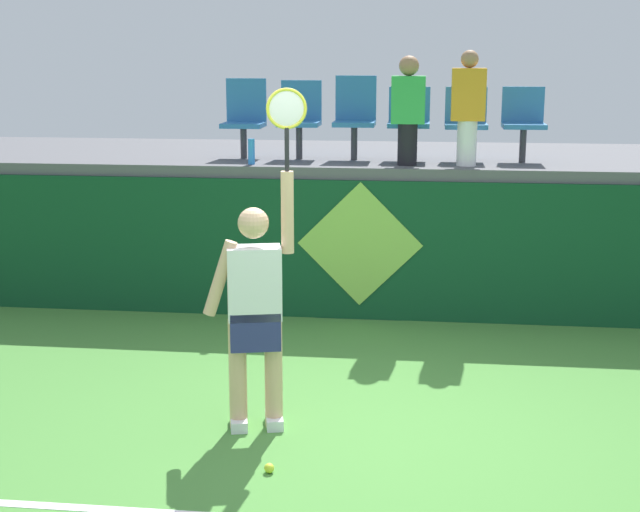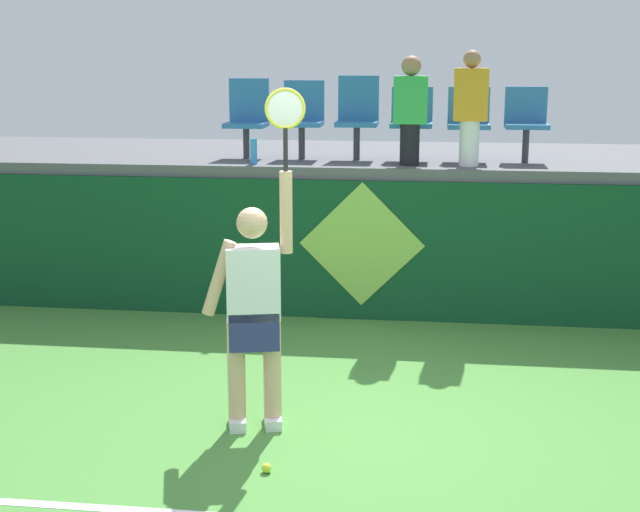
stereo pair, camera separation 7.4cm
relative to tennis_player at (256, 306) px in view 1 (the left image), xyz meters
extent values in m
plane|color=#478438|center=(0.70, -0.07, -0.92)|extent=(40.00, 40.00, 0.00)
cube|color=#0F4223|center=(0.70, 2.92, -0.20)|extent=(12.80, 0.20, 1.43)
cube|color=#56565B|center=(0.70, 4.28, 0.58)|extent=(12.80, 2.82, 0.12)
cube|color=white|center=(-0.13, -0.03, -0.88)|extent=(0.18, 0.28, 0.08)
cube|color=white|center=(0.12, 0.03, -0.88)|extent=(0.18, 0.28, 0.08)
cylinder|color=#DBAD84|center=(-0.13, -0.03, -0.50)|extent=(0.13, 0.13, 0.83)
cylinder|color=#DBAD84|center=(0.12, 0.03, -0.50)|extent=(0.13, 0.13, 0.83)
cube|color=navy|center=(-0.01, 0.00, -0.17)|extent=(0.40, 0.30, 0.28)
cube|color=white|center=(-0.01, 0.00, 0.17)|extent=(0.42, 0.30, 0.52)
sphere|color=#DBAD84|center=(-0.01, 0.00, 0.61)|extent=(0.22, 0.22, 0.22)
cylinder|color=#DBAD84|center=(-0.24, -0.06, 0.22)|extent=(0.27, 0.15, 0.55)
cylinder|color=#DBAD84|center=(0.23, 0.06, 0.68)|extent=(0.09, 0.09, 0.58)
cylinder|color=black|center=(0.23, 0.06, 1.12)|extent=(0.03, 0.03, 0.30)
torus|color=gold|center=(0.23, 0.06, 1.40)|extent=(0.28, 0.09, 0.28)
ellipsoid|color=silver|center=(0.23, 0.06, 1.40)|extent=(0.24, 0.07, 0.24)
sphere|color=#D1E533|center=(0.22, -0.74, -0.88)|extent=(0.07, 0.07, 0.07)
cylinder|color=#338CE5|center=(-0.61, 3.06, 0.77)|extent=(0.07, 0.07, 0.26)
cylinder|color=#38383D|center=(-0.80, 3.57, 0.81)|extent=(0.07, 0.07, 0.34)
cube|color=#2D70B2|center=(-0.80, 3.57, 1.00)|extent=(0.44, 0.42, 0.05)
cube|color=#2D70B2|center=(-0.80, 3.76, 1.26)|extent=(0.44, 0.04, 0.47)
cylinder|color=#38383D|center=(-0.19, 3.57, 0.81)|extent=(0.07, 0.07, 0.36)
cube|color=#2D70B2|center=(-0.19, 3.57, 1.02)|extent=(0.44, 0.42, 0.05)
cube|color=#2D70B2|center=(-0.19, 3.76, 1.26)|extent=(0.44, 0.04, 0.43)
cylinder|color=#38383D|center=(0.41, 3.57, 0.82)|extent=(0.07, 0.07, 0.36)
cube|color=#2D70B2|center=(0.41, 3.57, 1.02)|extent=(0.44, 0.42, 0.05)
cube|color=#2D70B2|center=(0.41, 3.76, 1.29)|extent=(0.44, 0.04, 0.48)
cylinder|color=#38383D|center=(0.98, 3.57, 0.81)|extent=(0.07, 0.07, 0.36)
cube|color=#2D70B2|center=(0.98, 3.57, 1.02)|extent=(0.44, 0.42, 0.05)
cube|color=#2D70B2|center=(0.98, 3.76, 1.22)|extent=(0.44, 0.04, 0.36)
cylinder|color=#38383D|center=(1.58, 3.57, 0.81)|extent=(0.07, 0.07, 0.35)
cube|color=#2D70B2|center=(1.58, 3.57, 1.01)|extent=(0.44, 0.42, 0.05)
cube|color=#2D70B2|center=(1.58, 3.76, 1.22)|extent=(0.44, 0.04, 0.37)
cylinder|color=#38383D|center=(2.18, 3.57, 0.82)|extent=(0.07, 0.07, 0.36)
cube|color=#2D70B2|center=(2.18, 3.57, 1.02)|extent=(0.44, 0.42, 0.05)
cube|color=#2D70B2|center=(2.18, 3.76, 1.23)|extent=(0.44, 0.04, 0.37)
cylinder|color=white|center=(1.58, 3.21, 0.87)|extent=(0.20, 0.20, 0.46)
cube|color=orange|center=(1.58, 3.21, 1.35)|extent=(0.34, 0.20, 0.52)
sphere|color=#A87A56|center=(1.58, 3.21, 1.70)|extent=(0.18, 0.18, 0.18)
cylinder|color=black|center=(0.98, 3.19, 0.85)|extent=(0.20, 0.20, 0.42)
cube|color=green|center=(0.98, 3.19, 1.30)|extent=(0.34, 0.20, 0.48)
sphere|color=#A87A56|center=(0.98, 3.19, 1.64)|extent=(0.20, 0.20, 0.20)
cube|color=#0F4223|center=(0.54, 2.81, -0.92)|extent=(0.90, 0.01, 0.00)
plane|color=#8CC64C|center=(0.54, 2.81, -0.13)|extent=(1.27, 0.00, 1.27)
camera|label=1|loc=(1.19, -6.13, 1.78)|focal=50.93mm
camera|label=2|loc=(1.27, -6.12, 1.78)|focal=50.93mm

